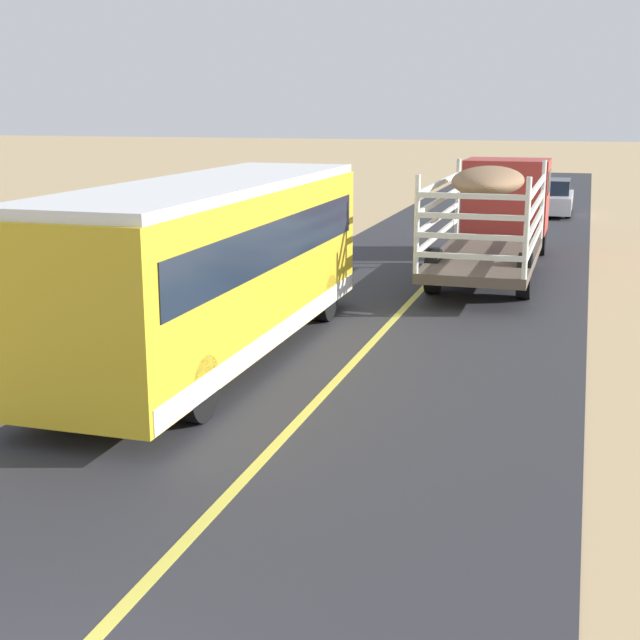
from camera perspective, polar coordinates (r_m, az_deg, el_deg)
livestock_truck at (r=25.90m, az=11.51°, el=7.38°), size 2.53×9.70×3.02m
bus at (r=15.94m, az=-6.83°, el=3.64°), size 2.54×10.00×3.21m
car_far at (r=39.16m, az=14.66°, el=7.62°), size 1.80×4.40×1.46m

